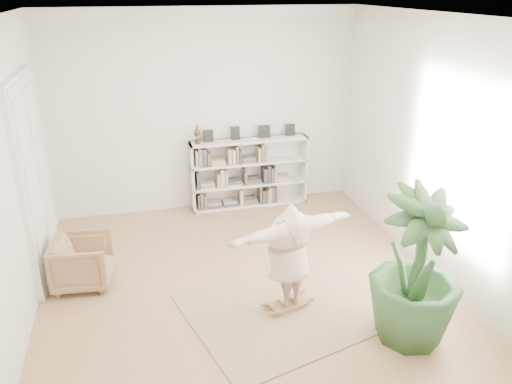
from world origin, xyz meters
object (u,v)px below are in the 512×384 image
(bookshelf, at_px, (249,173))
(houseplant, at_px, (417,268))
(armchair, at_px, (83,262))
(person, at_px, (289,252))
(rocker_board, at_px, (287,304))

(bookshelf, height_order, houseplant, houseplant)
(armchair, distance_m, houseplant, 4.44)
(bookshelf, relative_size, armchair, 2.83)
(person, bearing_deg, houseplant, 129.24)
(rocker_board, relative_size, houseplant, 0.28)
(armchair, relative_size, person, 0.44)
(bookshelf, distance_m, armchair, 3.60)
(armchair, relative_size, houseplant, 0.41)
(person, relative_size, houseplant, 0.93)
(rocker_board, bearing_deg, houseplant, -50.76)
(person, bearing_deg, armchair, -41.03)
(houseplant, bearing_deg, bookshelf, 102.29)
(bookshelf, bearing_deg, armchair, -144.01)
(rocker_board, distance_m, houseplant, 1.76)
(bookshelf, bearing_deg, houseplant, -77.71)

